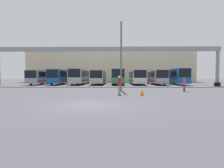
# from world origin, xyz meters

# --- Properties ---
(ground_plane) EXTENTS (200.00, 200.00, 0.00)m
(ground_plane) POSITION_xyz_m (0.00, 0.00, 0.00)
(ground_plane) COLOR #38383D
(building_backdrop) EXTENTS (52.25, 12.00, 10.52)m
(building_backdrop) POSITION_xyz_m (0.00, 48.99, 5.26)
(building_backdrop) COLOR beige
(building_backdrop) RESTS_ON ground
(overhead_gantry) EXTENTS (39.45, 0.80, 6.88)m
(overhead_gantry) POSITION_xyz_m (0.00, 20.65, 5.95)
(overhead_gantry) COLOR gray
(overhead_gantry) RESTS_ON ground
(bus_slot_0) EXTENTS (2.45, 10.19, 2.96)m
(bus_slot_0) POSITION_xyz_m (-14.36, 27.23, 1.71)
(bus_slot_0) COLOR #999EA5
(bus_slot_0) RESTS_ON ground
(bus_slot_1) EXTENTS (2.47, 11.61, 3.10)m
(bus_slot_1) POSITION_xyz_m (-10.26, 27.94, 1.79)
(bus_slot_1) COLOR #1959A5
(bus_slot_1) RESTS_ON ground
(bus_slot_2) EXTENTS (2.58, 12.42, 3.24)m
(bus_slot_2) POSITION_xyz_m (-6.16, 28.35, 1.87)
(bus_slot_2) COLOR beige
(bus_slot_2) RESTS_ON ground
(bus_slot_3) EXTENTS (2.56, 12.14, 2.96)m
(bus_slot_3) POSITION_xyz_m (-2.05, 28.21, 1.71)
(bus_slot_3) COLOR beige
(bus_slot_3) RESTS_ON ground
(bus_slot_4) EXTENTS (2.53, 10.78, 3.19)m
(bus_slot_4) POSITION_xyz_m (2.05, 27.53, 1.83)
(bus_slot_4) COLOR #268C4C
(bus_slot_4) RESTS_ON ground
(bus_slot_5) EXTENTS (2.61, 11.50, 3.05)m
(bus_slot_5) POSITION_xyz_m (6.16, 27.89, 1.76)
(bus_slot_5) COLOR silver
(bus_slot_5) RESTS_ON ground
(bus_slot_6) EXTENTS (2.54, 10.97, 3.02)m
(bus_slot_6) POSITION_xyz_m (10.26, 27.62, 1.74)
(bus_slot_6) COLOR #999EA5
(bus_slot_6) RESTS_ON ground
(bus_slot_7) EXTENTS (2.45, 12.26, 3.26)m
(bus_slot_7) POSITION_xyz_m (14.36, 28.27, 1.88)
(bus_slot_7) COLOR #1959A5
(bus_slot_7) RESTS_ON ground
(pedestrian_mid_left) EXTENTS (0.36, 0.36, 1.75)m
(pedestrian_mid_left) POSITION_xyz_m (1.91, 5.86, 0.93)
(pedestrian_mid_left) COLOR gray
(pedestrian_mid_left) RESTS_ON ground
(pedestrian_mid_right) EXTENTS (0.34, 0.34, 1.61)m
(pedestrian_mid_right) POSITION_xyz_m (9.39, 9.67, 0.86)
(pedestrian_mid_right) COLOR brown
(pedestrian_mid_right) RESTS_ON ground
(traffic_cone) EXTENTS (0.40, 0.40, 0.57)m
(traffic_cone) POSITION_xyz_m (3.90, 5.13, 0.29)
(traffic_cone) COLOR orange
(traffic_cone) RESTS_ON ground
(tire_stack) EXTENTS (1.04, 1.04, 0.72)m
(tire_stack) POSITION_xyz_m (19.00, 19.87, 0.36)
(tire_stack) COLOR black
(tire_stack) RESTS_ON ground
(lamp_post) EXTENTS (0.36, 0.36, 8.54)m
(lamp_post) POSITION_xyz_m (2.24, 11.00, 4.63)
(lamp_post) COLOR #595B60
(lamp_post) RESTS_ON ground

